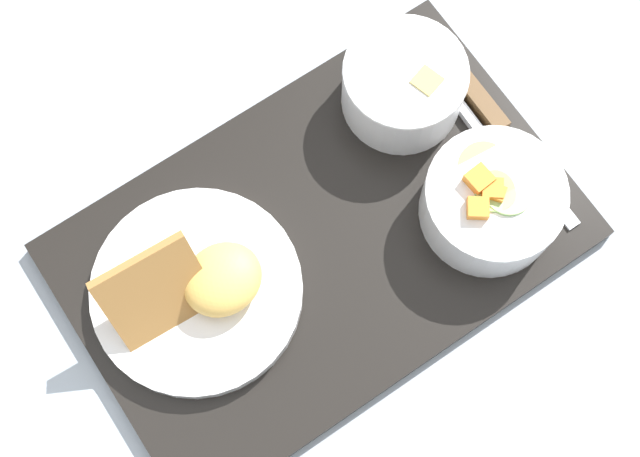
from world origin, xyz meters
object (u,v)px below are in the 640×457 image
at_px(bowl_soup, 404,83).
at_px(spoon, 491,147).
at_px(knife, 488,113).
at_px(plate_main, 198,289).
at_px(bowl_salad, 492,201).

bearing_deg(bowl_soup, spoon, 113.30).
bearing_deg(knife, bowl_soup, -135.41).
bearing_deg(spoon, knife, 148.62).
distance_m(plate_main, spoon, 0.29).
relative_size(bowl_salad, knife, 0.67).
xyz_separation_m(bowl_salad, plate_main, (0.25, -0.09, -0.02)).
distance_m(plate_main, knife, 0.31).
xyz_separation_m(plate_main, knife, (-0.31, 0.01, -0.01)).
bearing_deg(plate_main, spoon, 172.05).
xyz_separation_m(bowl_salad, spoon, (-0.04, -0.05, -0.03)).
distance_m(bowl_salad, plate_main, 0.27).
height_order(plate_main, knife, plate_main).
relative_size(plate_main, knife, 1.00).
xyz_separation_m(bowl_salad, knife, (-0.06, -0.07, -0.03)).
bearing_deg(bowl_salad, bowl_soup, -91.61).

